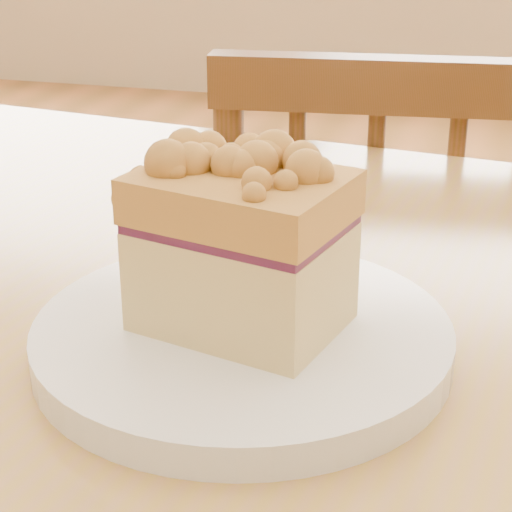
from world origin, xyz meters
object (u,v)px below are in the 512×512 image
at_px(cake_slice, 239,236).
at_px(cafe_table_main, 165,442).
at_px(plate, 242,339).
at_px(cafe_chair_main, 366,351).

bearing_deg(cake_slice, cafe_table_main, 171.58).
distance_m(plate, cake_slice, 0.06).
bearing_deg(cake_slice, cafe_chair_main, 104.05).
bearing_deg(cafe_chair_main, plate, 83.61).
xyz_separation_m(cafe_chair_main, plate, (0.00, -0.59, 0.33)).
xyz_separation_m(cafe_table_main, cake_slice, (0.06, -0.02, 0.17)).
relative_size(cafe_table_main, plate, 5.65).
relative_size(cafe_table_main, cafe_chair_main, 1.61).
distance_m(cafe_table_main, cake_slice, 0.18).
relative_size(cafe_chair_main, cake_slice, 6.33).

